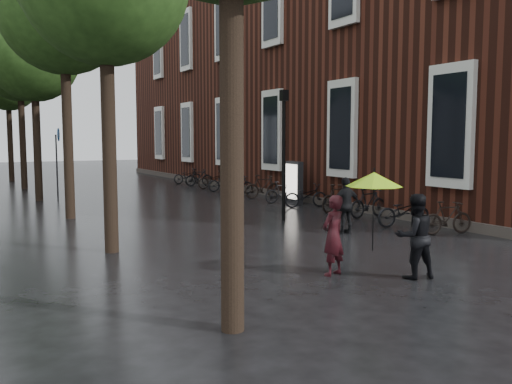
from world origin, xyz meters
TOP-DOWN VIEW (x-y plane):
  - ground at (0.00, 0.00)m, footprint 120.00×120.00m
  - brick_building at (10.47, 19.46)m, footprint 10.20×33.20m
  - street_trees at (-3.99, 15.91)m, footprint 4.33×34.03m
  - person_burgundy at (-0.93, 2.75)m, footprint 0.65×0.52m
  - person_black at (0.28, 1.82)m, footprint 0.91×0.79m
  - lime_umbrella at (-0.42, 2.20)m, footprint 1.06×1.06m
  - pedestrian_walking at (2.23, 6.26)m, footprint 0.95×0.47m
  - parked_bicycles at (4.61, 14.37)m, footprint 2.10×19.77m
  - ad_lightbox at (4.78, 12.73)m, footprint 0.26×1.13m
  - lamp_post at (1.98, 9.11)m, footprint 0.21×0.21m
  - cycle_sign at (-3.26, 18.87)m, footprint 0.16×0.56m

SIDE VIEW (x-z plane):
  - ground at x=0.00m, z-range 0.00..0.00m
  - parked_bicycles at x=4.61m, z-range -0.05..0.99m
  - person_burgundy at x=-0.93m, z-range 0.00..1.56m
  - pedestrian_walking at x=2.23m, z-range 0.00..1.57m
  - person_black at x=0.28m, z-range 0.00..1.61m
  - ad_lightbox at x=4.78m, z-range 0.01..1.72m
  - lime_umbrella at x=-0.42m, z-range 1.10..2.66m
  - cycle_sign at x=-3.26m, z-range 0.50..3.57m
  - lamp_post at x=1.98m, z-range 0.44..4.60m
  - brick_building at x=10.47m, z-range -0.01..11.99m
  - street_trees at x=-3.99m, z-range 1.88..10.79m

